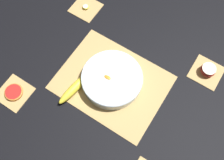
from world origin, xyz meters
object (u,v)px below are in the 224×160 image
banana_coin_single (86,7)px  grapefruit_slice (14,92)px  whole_banana (74,88)px  apple_half (208,70)px  fruit_salad_bowl (112,79)px

banana_coin_single → grapefruit_slice: grapefruit_slice is taller
whole_banana → apple_half: whole_banana is taller
fruit_salad_bowl → grapefruit_slice: (0.33, 0.27, -0.03)m
fruit_salad_bowl → banana_coin_single: bearing=-39.3°
whole_banana → apple_half: size_ratio=2.75×
banana_coin_single → grapefruit_slice: (0.00, 0.55, 0.00)m
whole_banana → banana_coin_single: whole_banana is taller
whole_banana → fruit_salad_bowl: bearing=-134.5°
whole_banana → banana_coin_single: 0.45m
banana_coin_single → whole_banana: bearing=118.8°
grapefruit_slice → apple_half: bearing=-140.7°
fruit_salad_bowl → whole_banana: size_ratio=1.44×
fruit_salad_bowl → apple_half: bearing=-140.8°
apple_half → grapefruit_slice: 0.86m
apple_half → banana_coin_single: (0.67, 0.00, -0.02)m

